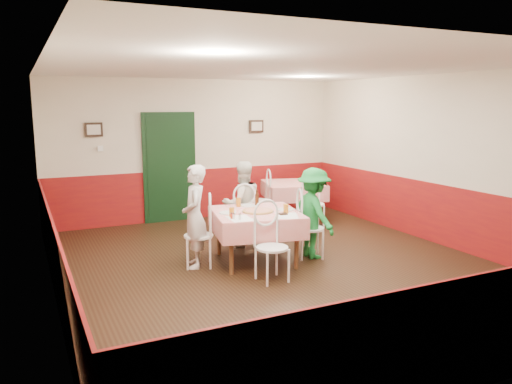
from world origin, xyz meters
name	(u,v)px	position (x,y,z in m)	size (l,w,h in m)	color
floor	(278,266)	(0.00, 0.00, 0.00)	(7.00, 7.00, 0.00)	black
ceiling	(280,67)	(0.00, 0.00, 2.80)	(7.00, 7.00, 0.00)	white
back_wall	(197,150)	(0.00, 3.50, 1.40)	(6.00, 0.10, 2.80)	beige
front_wall	(493,223)	(0.00, -3.50, 1.40)	(6.00, 0.10, 2.80)	beige
left_wall	(48,185)	(-3.00, 0.00, 1.40)	(0.10, 7.00, 2.80)	beige
right_wall	(439,160)	(3.00, 0.00, 1.40)	(0.10, 7.00, 2.80)	beige
wainscot_back	(199,194)	(0.00, 3.48, 0.50)	(6.00, 0.03, 1.00)	maroon
wainscot_front	(482,331)	(0.00, -3.48, 0.50)	(6.00, 0.03, 1.00)	maroon
wainscot_left	(55,260)	(-2.98, 0.00, 0.50)	(0.03, 7.00, 1.00)	maroon
wainscot_right	(435,213)	(2.98, 0.00, 0.50)	(0.03, 7.00, 1.00)	maroon
door	(170,169)	(-0.60, 3.45, 1.05)	(0.96, 0.06, 2.10)	black
picture_left	(94,130)	(-2.00, 3.45, 1.85)	(0.32, 0.03, 0.26)	black
picture_right	(256,126)	(1.30, 3.45, 1.85)	(0.32, 0.03, 0.26)	black
thermostat	(100,149)	(-1.90, 3.45, 1.50)	(0.10, 0.03, 0.10)	white
main_table	(256,237)	(-0.20, 0.34, 0.38)	(1.22, 1.22, 0.77)	red
second_table	(293,201)	(1.67, 2.48, 0.38)	(1.12, 1.12, 0.77)	red
chair_left	(199,236)	(-1.03, 0.50, 0.45)	(0.42, 0.42, 0.90)	white
chair_right	(310,229)	(0.64, 0.17, 0.45)	(0.42, 0.42, 0.90)	white
chair_far	(243,219)	(-0.04, 1.17, 0.45)	(0.42, 0.42, 0.90)	white
chair_near	(272,248)	(-0.36, -0.50, 0.45)	(0.42, 0.42, 0.90)	white
chair_second_a	(260,201)	(0.92, 2.48, 0.45)	(0.42, 0.42, 0.90)	white
chair_second_b	(313,204)	(1.67, 1.73, 0.45)	(0.42, 0.42, 0.90)	white
pizza	(258,211)	(-0.19, 0.30, 0.77)	(0.44, 0.44, 0.03)	#B74723
plate_left	(228,213)	(-0.62, 0.41, 0.77)	(0.25, 0.25, 0.01)	white
plate_right	(285,210)	(0.23, 0.24, 0.77)	(0.25, 0.25, 0.01)	white
plate_far	(249,205)	(-0.13, 0.75, 0.77)	(0.25, 0.25, 0.01)	white
glass_a	(232,212)	(-0.65, 0.17, 0.82)	(0.07, 0.07, 0.13)	#BF7219
glass_b	(286,209)	(0.14, 0.04, 0.83)	(0.07, 0.07, 0.13)	#BF7219
glass_c	(238,202)	(-0.28, 0.79, 0.83)	(0.07, 0.07, 0.13)	#BF7219
beer_bottle	(257,199)	(-0.01, 0.70, 0.87)	(0.06, 0.06, 0.23)	#381C0A
shaker_a	(234,216)	(-0.69, 0.00, 0.81)	(0.04, 0.04, 0.09)	silver
shaker_b	(240,217)	(-0.63, -0.05, 0.81)	(0.04, 0.04, 0.09)	silver
shaker_c	(232,216)	(-0.71, 0.05, 0.81)	(0.04, 0.04, 0.09)	#B23319
menu_left	(240,219)	(-0.60, 0.01, 0.76)	(0.30, 0.40, 0.00)	white
menu_right	(287,216)	(0.07, -0.10, 0.76)	(0.30, 0.40, 0.00)	white
wallet	(283,214)	(0.05, -0.03, 0.77)	(0.11, 0.09, 0.02)	black
diner_left	(195,216)	(-1.08, 0.51, 0.74)	(0.54, 0.35, 1.47)	gray
diner_far	(242,204)	(-0.03, 1.22, 0.70)	(0.68, 0.53, 1.40)	gray
diner_right	(314,213)	(0.68, 0.16, 0.69)	(0.89, 0.51, 1.37)	gray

